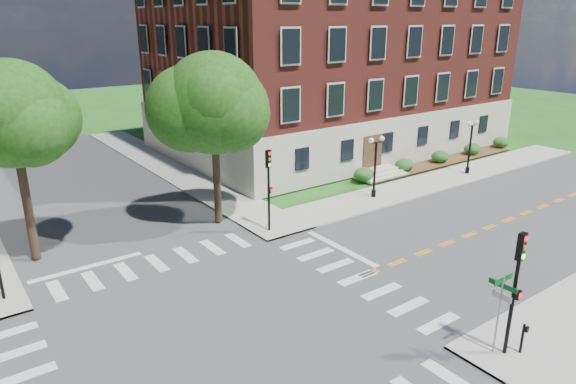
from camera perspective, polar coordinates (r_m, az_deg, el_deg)
ground at (r=21.51m, az=-6.85°, el=-14.83°), size 160.00×160.00×0.00m
road_ew at (r=21.51m, az=-6.85°, el=-14.82°), size 90.00×12.00×0.01m
road_ns at (r=21.50m, az=-6.85°, el=-14.82°), size 12.00×90.00×0.01m
sidewalk_ne at (r=41.00m, az=1.27°, el=2.02°), size 34.00×34.00×0.12m
crosswalk_east at (r=25.22m, az=7.72°, el=-9.46°), size 2.20×10.20×0.02m
stop_bar_east at (r=28.16m, az=5.89°, el=-6.25°), size 0.40×5.50×0.00m
main_building at (r=49.97m, az=4.73°, el=14.65°), size 30.60×22.40×16.50m
shrub_row at (r=45.90m, az=16.47°, el=3.00°), size 18.00×2.00×1.30m
tree_c at (r=27.61m, az=-28.36°, el=7.58°), size 5.15×5.15×10.05m
tree_d at (r=29.71m, az=-8.30°, el=9.70°), size 5.80×5.80×10.08m
traffic_signal_se at (r=19.92m, az=24.06°, el=-8.80°), size 0.35×0.39×4.80m
traffic_signal_ne at (r=28.99m, az=-2.16°, el=1.34°), size 0.38×0.46×4.80m
twin_lamp_west at (r=35.35m, az=9.67°, el=3.17°), size 1.36×0.36×4.23m
twin_lamp_east at (r=42.84m, az=19.60°, el=5.07°), size 1.36×0.36×4.23m
street_sign_pole at (r=20.23m, az=22.57°, el=-10.98°), size 1.10×1.10×3.10m
push_button_post at (r=21.31m, az=24.66°, el=-14.42°), size 0.14×0.21×1.20m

